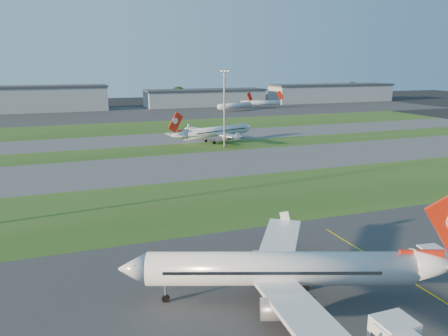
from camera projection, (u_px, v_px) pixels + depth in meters
name	position (u px, v px, depth m)	size (l,w,h in m)	color
ground	(447.00, 336.00, 45.36)	(700.00, 700.00, 0.00)	black
apron_near	(447.00, 336.00, 45.36)	(300.00, 70.00, 0.01)	#333335
grass_strip_a	(249.00, 197.00, 92.86)	(300.00, 34.00, 0.01)	#244A18
taxiway_a	(203.00, 164.00, 123.01)	(300.00, 32.00, 0.01)	#515154
grass_strip_b	(180.00, 149.00, 145.85)	(300.00, 18.00, 0.01)	#244A18
taxiway_b	(166.00, 139.00, 165.95)	(300.00, 26.00, 0.01)	#515154
grass_strip_c	(149.00, 127.00, 196.09)	(300.00, 40.00, 0.01)	#244A18
apron_far	(130.00, 113.00, 250.90)	(400.00, 80.00, 0.01)	#333335
airliner_parked	(282.00, 269.00, 50.84)	(36.72, 31.06, 11.96)	silver
airliner_taxiing	(216.00, 132.00, 157.36)	(33.26, 28.11, 10.81)	silver
mini_jet_near	(235.00, 105.00, 264.20)	(26.97, 13.18, 9.48)	silver
mini_jet_far	(261.00, 103.00, 281.96)	(28.35, 8.37, 9.48)	silver
light_mast_centre	(224.00, 103.00, 145.61)	(3.20, 0.70, 25.80)	gray
hangar_west	(46.00, 98.00, 261.49)	(71.40, 23.00, 15.20)	#9EA0A5
hangar_east	(205.00, 98.00, 295.41)	(81.60, 23.00, 11.20)	#9EA0A5
hangar_far_east	(331.00, 93.00, 328.63)	(96.90, 23.00, 13.20)	#9EA0A5
tree_mid_west	(89.00, 99.00, 280.32)	(9.90, 9.90, 10.80)	black
tree_mid_east	(178.00, 95.00, 302.90)	(11.55, 11.55, 12.60)	black
tree_east	(277.00, 94.00, 326.32)	(10.45, 10.45, 11.40)	black
tree_far_east	(352.00, 90.00, 353.09)	(12.65, 12.65, 13.80)	black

